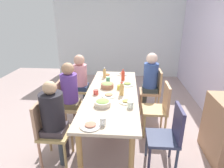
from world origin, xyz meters
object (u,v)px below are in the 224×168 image
(plate_4, at_px, (127,84))
(cup_1, at_px, (108,80))
(chair_1, at_px, (154,89))
(plate_5, at_px, (91,125))
(person_1, at_px, (150,78))
(cup_2, at_px, (96,92))
(cup_4, at_px, (120,87))
(bottle_1, at_px, (122,89))
(bottle_2, at_px, (104,73))
(bowl_0, at_px, (107,85))
(chair_3, at_px, (169,134))
(plate_1, at_px, (126,102))
(person_2, at_px, (81,77))
(cup_3, at_px, (130,105))
(cup_0, at_px, (103,121))
(bottle_0, at_px, (123,75))
(chair_5, at_px, (160,106))
(chair_4, at_px, (66,103))
(person_0, at_px, (54,116))
(plate_2, at_px, (122,74))
(plate_3, at_px, (107,75))
(chair_0, at_px, (49,129))
(plate_0, at_px, (109,95))
(chair_2, at_px, (77,86))
(dining_table, at_px, (112,97))
(bowl_1, at_px, (103,103))
(person_4, at_px, (70,92))

(plate_4, distance_m, cup_1, 0.39)
(chair_1, relative_size, plate_5, 3.60)
(person_1, xyz_separation_m, cup_2, (0.87, -0.96, 0.03))
(cup_4, distance_m, bottle_1, 0.25)
(bottle_1, distance_m, bottle_2, 0.91)
(plate_4, relative_size, bowl_0, 1.08)
(chair_3, bearing_deg, plate_1, -126.75)
(person_2, height_order, plate_1, person_2)
(cup_4, bearing_deg, chair_3, 36.37)
(cup_3, bearing_deg, cup_0, -35.98)
(bowl_0, bearing_deg, bottle_0, 146.76)
(chair_5, xyz_separation_m, plate_5, (1.01, -0.97, 0.24))
(person_2, bearing_deg, plate_5, 16.57)
(person_2, distance_m, cup_4, 1.03)
(plate_5, height_order, bowl_0, bowl_0)
(plate_1, relative_size, bottle_1, 0.93)
(chair_1, distance_m, bottle_1, 1.12)
(cup_2, bearing_deg, chair_4, -100.29)
(person_0, relative_size, cup_0, 11.04)
(cup_1, bearing_deg, chair_4, -53.43)
(chair_5, bearing_deg, plate_2, -145.91)
(plate_3, bearing_deg, chair_4, -35.41)
(chair_0, xyz_separation_m, cup_4, (-0.92, 0.91, 0.26))
(person_1, relative_size, plate_0, 5.18)
(chair_2, height_order, cup_1, chair_2)
(chair_3, height_order, plate_5, chair_3)
(plate_0, bearing_deg, cup_3, 42.47)
(plate_1, distance_m, plate_5, 0.77)
(chair_2, relative_size, cup_3, 7.47)
(chair_0, relative_size, chair_5, 1.00)
(chair_0, bearing_deg, chair_3, 90.00)
(cup_4, bearing_deg, chair_5, 77.64)
(bottle_0, bearing_deg, bowl_0, -33.24)
(bottle_0, bearing_deg, bottle_1, -0.50)
(plate_0, xyz_separation_m, bottle_2, (-0.89, -0.17, 0.08))
(person_1, height_order, chair_2, person_1)
(dining_table, distance_m, plate_0, 0.17)
(plate_2, bearing_deg, person_1, 70.83)
(chair_1, height_order, chair_5, same)
(plate_0, bearing_deg, dining_table, 163.47)
(chair_4, xyz_separation_m, bowl_1, (0.48, 0.70, 0.27))
(plate_0, distance_m, cup_4, 0.33)
(cup_0, distance_m, cup_2, 0.89)
(cup_2, distance_m, bottle_1, 0.42)
(person_4, distance_m, plate_4, 1.03)
(person_0, bearing_deg, person_4, 179.95)
(chair_0, bearing_deg, cup_0, 76.06)
(person_1, height_order, bottle_0, person_1)
(bottle_1, bearing_deg, chair_3, 42.99)
(person_0, height_order, person_4, person_4)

